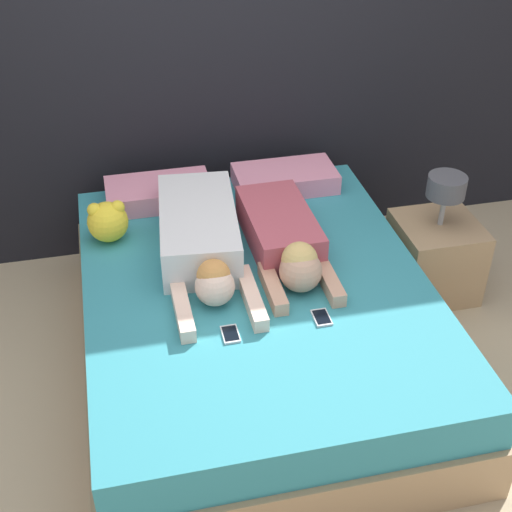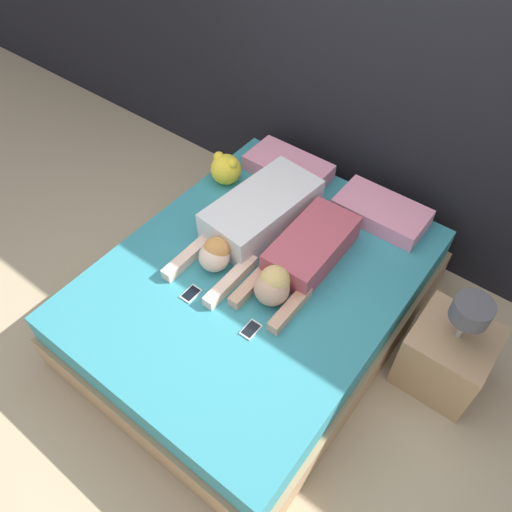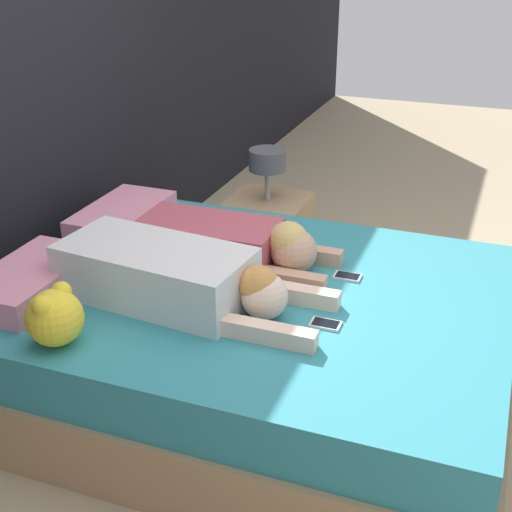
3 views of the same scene
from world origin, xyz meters
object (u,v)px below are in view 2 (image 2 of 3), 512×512
at_px(person_left, 254,218).
at_px(cell_phone_right, 251,330).
at_px(cell_phone_left, 191,294).
at_px(plush_toy, 226,169).
at_px(pillow_head_right, 381,212).
at_px(person_right, 300,259).
at_px(nightstand, 447,354).
at_px(bed, 256,297).
at_px(pillow_head_left, 288,167).

xyz_separation_m(person_left, cell_phone_right, (0.46, -0.62, -0.10)).
relative_size(cell_phone_left, plush_toy, 0.53).
distance_m(pillow_head_right, person_right, 0.72).
bearing_deg(pillow_head_right, plush_toy, -162.31).
distance_m(cell_phone_left, plush_toy, 1.03).
relative_size(pillow_head_right, plush_toy, 2.63).
bearing_deg(plush_toy, cell_phone_right, -44.24).
relative_size(cell_phone_right, nightstand, 0.16).
height_order(bed, plush_toy, plush_toy).
bearing_deg(pillow_head_right, pillow_head_left, 180.00).
distance_m(bed, nightstand, 1.22).
bearing_deg(cell_phone_left, cell_phone_right, 2.59).
relative_size(bed, pillow_head_right, 3.67).
xyz_separation_m(person_left, nightstand, (1.39, 0.09, -0.37)).
distance_m(pillow_head_left, plush_toy, 0.46).
distance_m(person_left, cell_phone_right, 0.78).
distance_m(cell_phone_right, plush_toy, 1.28).
relative_size(pillow_head_left, cell_phone_left, 5.00).
distance_m(bed, person_right, 0.45).
bearing_deg(cell_phone_right, pillow_head_left, 116.40).
distance_m(cell_phone_left, nightstand, 1.57).
xyz_separation_m(bed, plush_toy, (-0.68, 0.54, 0.38)).
height_order(pillow_head_left, cell_phone_left, pillow_head_left).
height_order(pillow_head_right, person_left, person_left).
bearing_deg(nightstand, pillow_head_left, 161.67).
distance_m(pillow_head_left, cell_phone_left, 1.26).
bearing_deg(person_left, nightstand, 3.86).
bearing_deg(plush_toy, nightstand, -5.34).
bearing_deg(person_right, cell_phone_right, -86.19).
bearing_deg(pillow_head_left, bed, -66.70).
bearing_deg(cell_phone_right, pillow_head_right, 83.14).
xyz_separation_m(pillow_head_right, person_right, (-0.18, -0.70, 0.04)).
distance_m(bed, plush_toy, 0.95).
xyz_separation_m(pillow_head_right, plush_toy, (-1.06, -0.34, 0.06)).
distance_m(person_left, nightstand, 1.44).
bearing_deg(pillow_head_right, person_left, -134.98).
bearing_deg(person_left, pillow_head_left, 104.20).
relative_size(bed, plush_toy, 9.66).
bearing_deg(bed, pillow_head_right, 66.70).
relative_size(pillow_head_left, nightstand, 0.78).
bearing_deg(person_right, pillow_head_left, 129.44).
relative_size(pillow_head_left, pillow_head_right, 1.00).
distance_m(pillow_head_left, cell_phone_right, 1.37).
xyz_separation_m(cell_phone_left, nightstand, (1.36, 0.74, -0.27)).
relative_size(person_right, nightstand, 1.20).
bearing_deg(plush_toy, person_right, -22.28).
distance_m(person_left, plush_toy, 0.53).
bearing_deg(person_left, cell_phone_right, -53.78).
relative_size(bed, cell_phone_right, 18.35).
xyz_separation_m(bed, pillow_head_left, (-0.38, 0.88, 0.33)).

